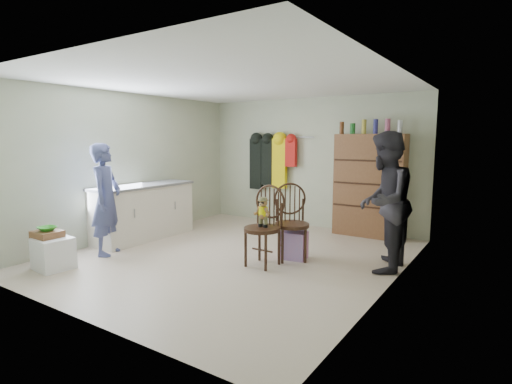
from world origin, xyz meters
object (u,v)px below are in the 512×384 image
Objects in this scene: dresser at (369,185)px; chair_front at (265,220)px; chair_far at (291,219)px; counter at (144,211)px.

chair_front is at bearing -105.42° from dresser.
dresser is at bearing 75.68° from chair_front.
chair_far is at bearing 71.25° from chair_front.
chair_front is at bearing -148.60° from chair_far.
chair_front reaches higher than counter.
chair_far is (2.70, 0.35, 0.11)m from counter.
chair_front is 0.48m from chair_far.
dresser reaches higher than chair_front.
counter is 2.73m from chair_far.
chair_front is at bearing -2.25° from counter.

